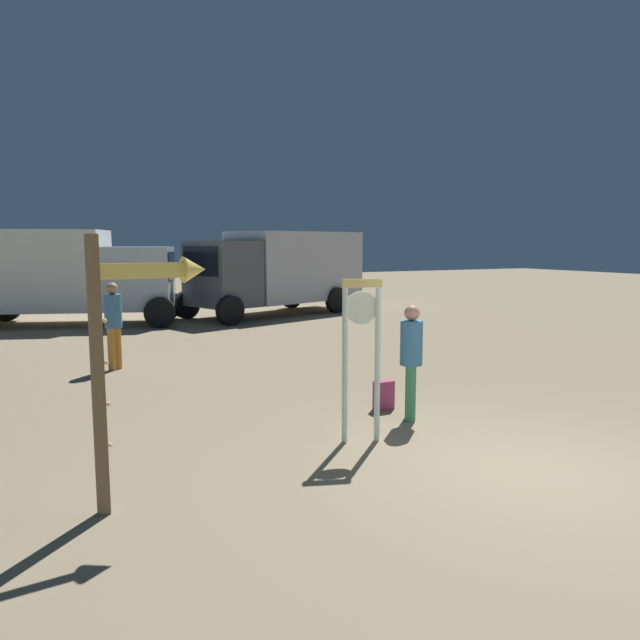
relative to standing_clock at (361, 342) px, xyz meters
The scene contains 8 objects.
ground_plane 2.44m from the standing_clock, 56.95° to the right, with size 80.00×80.00×0.00m, color #8B7A5C.
standing_clock is the anchor object (origin of this frame).
arrow_sign 2.89m from the standing_clock, 166.47° to the right, with size 1.10×0.29×2.53m.
person_near_clock 1.24m from the standing_clock, 24.05° to the left, with size 0.31×0.31×1.61m.
backpack 1.85m from the standing_clock, 46.75° to the left, with size 0.30×0.19×0.43m.
person_distant 6.24m from the standing_clock, 109.73° to the left, with size 0.33×0.33×1.70m.
box_truck_near 13.83m from the standing_clock, 101.98° to the left, with size 7.37×4.43×2.85m.
box_truck_far 13.82m from the standing_clock, 71.32° to the left, with size 6.98×4.43×2.85m.
Camera 1 is at (-4.84, -4.51, 2.45)m, focal length 33.84 mm.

